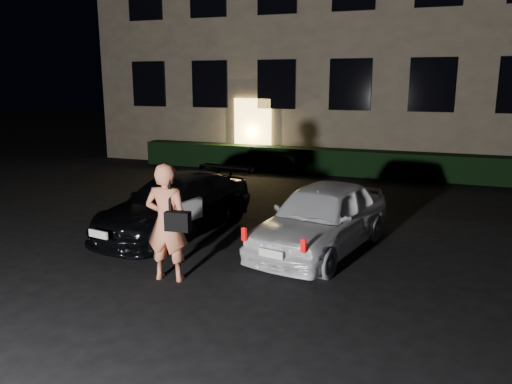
% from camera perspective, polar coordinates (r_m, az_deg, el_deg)
% --- Properties ---
extents(ground, '(80.00, 80.00, 0.00)m').
position_cam_1_polar(ground, '(7.55, -4.64, -11.99)').
color(ground, black).
rests_on(ground, ground).
extents(building, '(20.00, 8.11, 12.00)m').
position_cam_1_polar(building, '(21.60, 12.97, 19.95)').
color(building, brown).
rests_on(building, ground).
extents(hedge, '(15.00, 0.70, 0.85)m').
position_cam_1_polar(hedge, '(17.19, 10.12, 3.35)').
color(hedge, black).
rests_on(hedge, ground).
extents(sedan, '(2.37, 4.32, 1.19)m').
position_cam_1_polar(sedan, '(10.60, -9.13, -1.43)').
color(sedan, black).
rests_on(sedan, ground).
extents(hatch, '(2.29, 4.03, 1.29)m').
position_cam_1_polar(hatch, '(9.40, 7.51, -2.87)').
color(hatch, white).
rests_on(hatch, ground).
extents(man, '(0.83, 0.54, 1.91)m').
position_cam_1_polar(man, '(7.99, -10.11, -3.42)').
color(man, '#D87450').
rests_on(man, ground).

